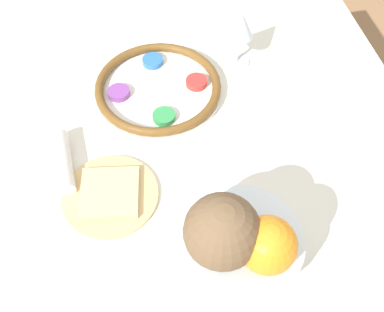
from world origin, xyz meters
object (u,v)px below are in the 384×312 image
object	(u,v)px
bread_plate	(110,194)
wine_glass	(240,26)
fruit_stand	(240,246)
napkin_roll	(61,162)
coconut	(225,231)
orange_fruit	(267,245)
seder_plate	(158,88)

from	to	relation	value
bread_plate	wine_glass	bearing A→B (deg)	134.45
fruit_stand	napkin_roll	distance (m)	0.40
fruit_stand	coconut	distance (m)	0.09
fruit_stand	napkin_roll	bearing A→B (deg)	-132.38
orange_fruit	coconut	bearing A→B (deg)	-115.35
coconut	napkin_roll	xyz separation A→B (m)	(-0.28, -0.26, -0.15)
seder_plate	coconut	world-z (taller)	coconut
wine_glass	orange_fruit	bearing A→B (deg)	-10.62
napkin_roll	bread_plate	bearing A→B (deg)	46.32
coconut	bread_plate	world-z (taller)	coconut
bread_plate	napkin_roll	xyz separation A→B (m)	(-0.08, -0.09, 0.01)
coconut	napkin_roll	bearing A→B (deg)	-136.66
orange_fruit	napkin_roll	world-z (taller)	orange_fruit
coconut	bread_plate	bearing A→B (deg)	-138.07
seder_plate	fruit_stand	world-z (taller)	fruit_stand
seder_plate	napkin_roll	world-z (taller)	napkin_roll
seder_plate	wine_glass	bearing A→B (deg)	108.82
fruit_stand	napkin_roll	size ratio (longest dim) A/B	1.37
bread_plate	seder_plate	bearing A→B (deg)	152.96
wine_glass	coconut	distance (m)	0.55
orange_fruit	bread_plate	size ratio (longest dim) A/B	0.47
seder_plate	bread_plate	xyz separation A→B (m)	(0.26, -0.13, -0.01)
fruit_stand	coconut	xyz separation A→B (m)	(0.01, -0.03, 0.08)
wine_glass	orange_fruit	distance (m)	0.56
bread_plate	orange_fruit	bearing A→B (deg)	46.31
bread_plate	napkin_roll	bearing A→B (deg)	-133.68
napkin_roll	orange_fruit	bearing A→B (deg)	46.31
seder_plate	fruit_stand	bearing A→B (deg)	9.46
fruit_stand	bread_plate	distance (m)	0.28
coconut	napkin_roll	world-z (taller)	coconut
bread_plate	napkin_roll	world-z (taller)	napkin_roll
wine_glass	fruit_stand	world-z (taller)	wine_glass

